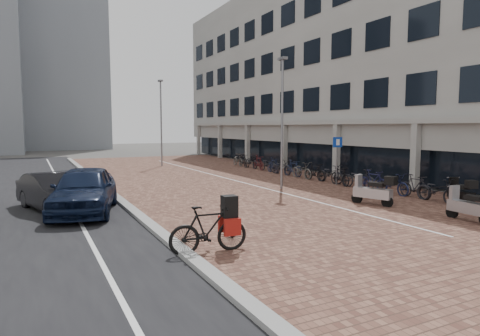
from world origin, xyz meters
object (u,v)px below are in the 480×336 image
parking_sign (337,153)px  hero_bike (209,228)px  scooter_front (373,190)px  scooter_mid (461,192)px  scooter_back (470,205)px  car_dark (55,192)px  car_navy (84,190)px

parking_sign → hero_bike: bearing=-132.9°
scooter_front → parking_sign: bearing=44.4°
scooter_mid → scooter_back: bearing=-115.0°
car_dark → car_navy: bearing=-63.8°
scooter_back → hero_bike: bearing=178.1°
hero_bike → scooter_front: size_ratio=1.14×
car_navy → car_dark: 1.36m
scooter_front → parking_sign: 5.99m
parking_sign → scooter_mid: bearing=-76.4°
scooter_mid → parking_sign: size_ratio=0.63×
car_dark → parking_sign: size_ratio=1.66×
hero_bike → parking_sign: (10.85, 8.20, 1.13)m
scooter_front → car_navy: bearing=141.2°
car_dark → parking_sign: 14.01m
scooter_back → parking_sign: bearing=80.7°
scooter_back → parking_sign: 9.17m
car_navy → hero_bike: size_ratio=2.45×
hero_bike → scooter_back: bearing=-89.4°
car_navy → parking_sign: 13.15m
scooter_front → scooter_mid: size_ratio=1.10×
car_dark → hero_bike: hero_bike is taller
car_navy → car_dark: (-0.94, 0.98, -0.15)m
hero_bike → scooter_mid: 11.34m
car_dark → scooter_mid: (14.38, -6.29, -0.15)m
scooter_mid → car_navy: bearing=-176.7°
car_navy → scooter_back: size_ratio=2.94×
hero_bike → scooter_front: 8.76m
car_navy → car_dark: car_navy is taller
scooter_front → car_dark: bearing=138.4°
scooter_front → scooter_back: (0.71, -3.62, -0.03)m
hero_bike → parking_sign: size_ratio=0.79×
scooter_front → scooter_back: 3.69m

